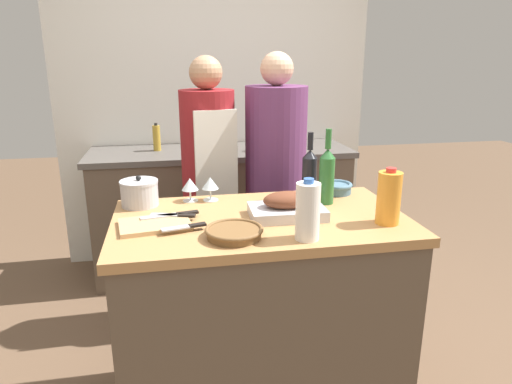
{
  "coord_description": "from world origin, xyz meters",
  "views": [
    {
      "loc": [
        -0.36,
        -1.79,
        1.6
      ],
      "look_at": [
        0.0,
        0.11,
        1.02
      ],
      "focal_mm": 32.0,
      "sensor_mm": 36.0,
      "label": 1
    }
  ],
  "objects_px": {
    "milk_jug": "(308,211)",
    "condiment_bottle_extra": "(157,138)",
    "knife_paring": "(186,227)",
    "person_cook_aproned": "(209,180)",
    "mixing_bowl": "(336,187)",
    "roasting_pan": "(287,207)",
    "wine_glass_left": "(210,184)",
    "condiment_bottle_short": "(261,141)",
    "wine_glass_right": "(190,185)",
    "wicker_basket": "(234,232)",
    "person_cook_guest": "(275,178)",
    "stock_pot": "(140,193)",
    "condiment_bottle_tall": "(227,138)",
    "knife_chef": "(172,215)",
    "wine_bottle_dark": "(327,175)",
    "wine_bottle_green": "(309,173)",
    "juice_jug": "(389,198)",
    "knife_bread": "(174,215)",
    "cutting_board": "(155,224)"
  },
  "relations": [
    {
      "from": "milk_jug",
      "to": "condiment_bottle_extra",
      "type": "bearing_deg",
      "value": 107.88
    },
    {
      "from": "condiment_bottle_short",
      "to": "wine_bottle_dark",
      "type": "bearing_deg",
      "value": -87.38
    },
    {
      "from": "condiment_bottle_tall",
      "to": "condiment_bottle_short",
      "type": "relative_size",
      "value": 1.01
    },
    {
      "from": "wine_glass_right",
      "to": "person_cook_aproned",
      "type": "distance_m",
      "value": 0.56
    },
    {
      "from": "wine_glass_right",
      "to": "knife_paring",
      "type": "height_order",
      "value": "wine_glass_right"
    },
    {
      "from": "stock_pot",
      "to": "person_cook_guest",
      "type": "distance_m",
      "value": 0.94
    },
    {
      "from": "knife_bread",
      "to": "cutting_board",
      "type": "bearing_deg",
      "value": -141.04
    },
    {
      "from": "person_cook_guest",
      "to": "wine_bottle_dark",
      "type": "bearing_deg",
      "value": -73.08
    },
    {
      "from": "milk_jug",
      "to": "knife_paring",
      "type": "relative_size",
      "value": 1.31
    },
    {
      "from": "milk_jug",
      "to": "wine_glass_left",
      "type": "bearing_deg",
      "value": 119.86
    },
    {
      "from": "wine_bottle_dark",
      "to": "condiment_bottle_tall",
      "type": "distance_m",
      "value": 1.45
    },
    {
      "from": "wicker_basket",
      "to": "knife_bread",
      "type": "xyz_separation_m",
      "value": [
        -0.22,
        0.23,
        -0.0
      ]
    },
    {
      "from": "juice_jug",
      "to": "knife_paring",
      "type": "bearing_deg",
      "value": 176.04
    },
    {
      "from": "knife_paring",
      "to": "wine_glass_left",
      "type": "bearing_deg",
      "value": 70.94
    },
    {
      "from": "milk_jug",
      "to": "wine_glass_left",
      "type": "distance_m",
      "value": 0.62
    },
    {
      "from": "condiment_bottle_tall",
      "to": "mixing_bowl",
      "type": "bearing_deg",
      "value": -73.03
    },
    {
      "from": "person_cook_aproned",
      "to": "person_cook_guest",
      "type": "bearing_deg",
      "value": -15.98
    },
    {
      "from": "wine_glass_left",
      "to": "knife_chef",
      "type": "distance_m",
      "value": 0.3
    },
    {
      "from": "person_cook_aproned",
      "to": "wicker_basket",
      "type": "bearing_deg",
      "value": -102.55
    },
    {
      "from": "mixing_bowl",
      "to": "knife_paring",
      "type": "xyz_separation_m",
      "value": [
        -0.76,
        -0.39,
        -0.01
      ]
    },
    {
      "from": "knife_paring",
      "to": "condiment_bottle_tall",
      "type": "height_order",
      "value": "condiment_bottle_tall"
    },
    {
      "from": "knife_paring",
      "to": "roasting_pan",
      "type": "bearing_deg",
      "value": 12.43
    },
    {
      "from": "knife_chef",
      "to": "condiment_bottle_tall",
      "type": "bearing_deg",
      "value": 74.44
    },
    {
      "from": "juice_jug",
      "to": "condiment_bottle_short",
      "type": "bearing_deg",
      "value": 97.92
    },
    {
      "from": "wine_bottle_dark",
      "to": "knife_paring",
      "type": "bearing_deg",
      "value": -159.55
    },
    {
      "from": "mixing_bowl",
      "to": "wicker_basket",
      "type": "bearing_deg",
      "value": -140.63
    },
    {
      "from": "mixing_bowl",
      "to": "milk_jug",
      "type": "distance_m",
      "value": 0.63
    },
    {
      "from": "cutting_board",
      "to": "person_cook_aproned",
      "type": "xyz_separation_m",
      "value": [
        0.29,
        0.85,
        -0.06
      ]
    },
    {
      "from": "roasting_pan",
      "to": "stock_pot",
      "type": "height_order",
      "value": "stock_pot"
    },
    {
      "from": "wine_glass_right",
      "to": "condiment_bottle_extra",
      "type": "height_order",
      "value": "condiment_bottle_extra"
    },
    {
      "from": "juice_jug",
      "to": "wine_bottle_green",
      "type": "xyz_separation_m",
      "value": [
        -0.21,
        0.39,
        0.02
      ]
    },
    {
      "from": "knife_bread",
      "to": "condiment_bottle_tall",
      "type": "relative_size",
      "value": 1.22
    },
    {
      "from": "wicker_basket",
      "to": "milk_jug",
      "type": "height_order",
      "value": "milk_jug"
    },
    {
      "from": "condiment_bottle_tall",
      "to": "condiment_bottle_short",
      "type": "distance_m",
      "value": 0.28
    },
    {
      "from": "condiment_bottle_tall",
      "to": "person_cook_guest",
      "type": "xyz_separation_m",
      "value": [
        0.2,
        -0.76,
        -0.12
      ]
    },
    {
      "from": "wine_bottle_green",
      "to": "condiment_bottle_short",
      "type": "relative_size",
      "value": 2.08
    },
    {
      "from": "milk_jug",
      "to": "knife_chef",
      "type": "bearing_deg",
      "value": 148.18
    },
    {
      "from": "wine_glass_left",
      "to": "person_cook_aproned",
      "type": "xyz_separation_m",
      "value": [
        0.04,
        0.54,
        -0.13
      ]
    },
    {
      "from": "stock_pot",
      "to": "wine_glass_right",
      "type": "xyz_separation_m",
      "value": [
        0.23,
        0.02,
        0.02
      ]
    },
    {
      "from": "wine_glass_left",
      "to": "condiment_bottle_extra",
      "type": "height_order",
      "value": "condiment_bottle_extra"
    },
    {
      "from": "wicker_basket",
      "to": "wine_glass_left",
      "type": "bearing_deg",
      "value": 95.39
    },
    {
      "from": "knife_paring",
      "to": "condiment_bottle_tall",
      "type": "xyz_separation_m",
      "value": [
        0.37,
        1.66,
        0.05
      ]
    },
    {
      "from": "knife_paring",
      "to": "wicker_basket",
      "type": "bearing_deg",
      "value": -26.79
    },
    {
      "from": "roasting_pan",
      "to": "mixing_bowl",
      "type": "xyz_separation_m",
      "value": [
        0.33,
        0.29,
        -0.01
      ]
    },
    {
      "from": "milk_jug",
      "to": "knife_paring",
      "type": "bearing_deg",
      "value": 160.65
    },
    {
      "from": "wine_glass_left",
      "to": "stock_pot",
      "type": "bearing_deg",
      "value": -177.14
    },
    {
      "from": "person_cook_aproned",
      "to": "mixing_bowl",
      "type": "bearing_deg",
      "value": -55.33
    },
    {
      "from": "wicker_basket",
      "to": "stock_pot",
      "type": "height_order",
      "value": "stock_pot"
    },
    {
      "from": "wicker_basket",
      "to": "cutting_board",
      "type": "xyz_separation_m",
      "value": [
        -0.3,
        0.17,
        -0.01
      ]
    },
    {
      "from": "wine_glass_left",
      "to": "condiment_bottle_short",
      "type": "relative_size",
      "value": 0.74
    }
  ]
}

